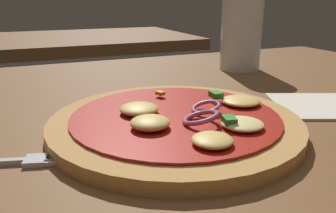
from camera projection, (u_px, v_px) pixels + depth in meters
The scene contains 5 objects.
dining_table at pixel (211, 153), 0.36m from camera, with size 1.18×0.97×0.04m.
pizza at pixel (177, 121), 0.37m from camera, with size 0.27×0.27×0.03m.
beer_glass at pixel (241, 36), 0.66m from camera, with size 0.08×0.08×0.15m.
napkin at pixel (317, 106), 0.45m from camera, with size 0.14×0.14×0.00m.
background_table at pixel (85, 41), 1.27m from camera, with size 0.77×0.54×0.04m.
Camera 1 is at (-0.17, -0.28, 0.18)m, focal length 35.88 mm.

